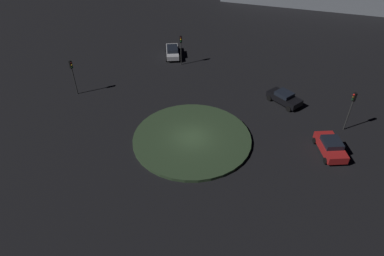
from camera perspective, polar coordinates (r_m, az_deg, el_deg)
name	(u,v)px	position (r m, az deg, el deg)	size (l,w,h in m)	color
ground_plane	(192,139)	(34.04, 0.00, -1.95)	(120.42, 120.42, 0.00)	black
roundabout_island	(192,138)	(33.94, 0.00, -1.75)	(11.87, 11.87, 0.31)	#2D4228
car_black	(284,98)	(40.42, 15.31, 4.97)	(3.64, 4.27, 1.42)	black
car_red	(331,146)	(34.64, 22.36, -2.88)	(2.17, 4.10, 1.53)	red
car_silver	(172,51)	(49.92, -3.33, 12.81)	(1.97, 4.60, 1.45)	silver
traffic_light_east	(352,104)	(37.06, 25.37, 3.64)	(0.36, 0.30, 4.45)	#2D2D2D
traffic_light_north	(181,45)	(46.54, -1.89, 13.90)	(0.30, 0.36, 4.17)	#2D2D2D
traffic_light_northwest	(72,71)	(41.93, -19.54, 9.06)	(0.39, 0.37, 4.35)	#2D2D2D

